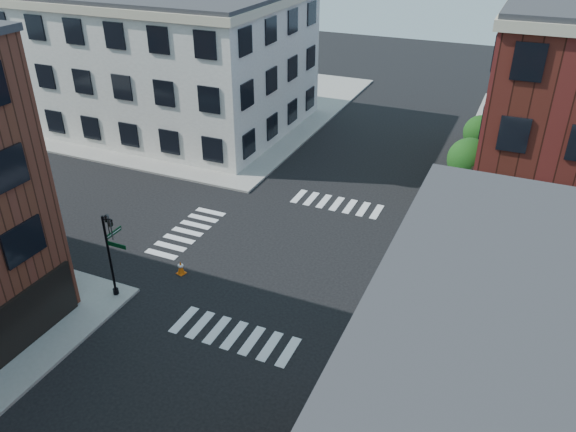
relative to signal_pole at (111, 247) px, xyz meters
The scene contains 8 objects.
ground 9.90m from the signal_pole, 44.81° to the left, with size 120.00×120.00×0.00m, color black.
sidewalk_nw 31.27m from the signal_pole, 117.29° to the left, with size 30.00×30.00×0.15m, color gray.
building_nw 25.92m from the signal_pole, 118.43° to the left, with size 22.00×16.00×11.00m, color beige.
tree_near 21.94m from the signal_pole, 49.38° to the left, with size 2.69×2.69×4.49m.
tree_far 26.78m from the signal_pole, 57.77° to the left, with size 2.43×2.43×4.07m.
signal_pole is the anchor object (origin of this frame).
box_truck 17.76m from the signal_pole, ahead, with size 7.56×2.70×3.37m.
traffic_cone 4.19m from the signal_pole, 58.00° to the left, with size 0.51×0.51×0.78m.
Camera 1 is at (10.18, -24.00, 17.20)m, focal length 35.00 mm.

